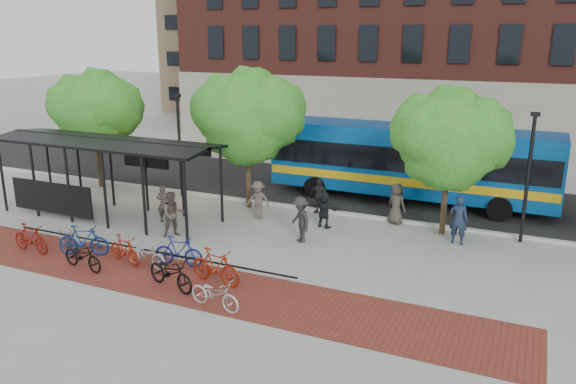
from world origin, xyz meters
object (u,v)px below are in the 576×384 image
at_px(bike_5, 124,250).
at_px(pedestrian_6, 396,204).
at_px(bike_1, 31,238).
at_px(bike_4, 83,256).
at_px(bike_9, 216,266).
at_px(pedestrian_8, 173,214).
at_px(bike_6, 146,254).
at_px(bike_10, 215,294).
at_px(tree_b, 249,113).
at_px(lamp_post_left, 179,142).
at_px(tree_a, 96,108).
at_px(bike_8, 171,273).
at_px(pedestrian_9, 300,220).
at_px(tree_c, 452,136).
at_px(pedestrian_3, 258,200).
at_px(bike_2, 69,236).
at_px(bike_3, 84,240).
at_px(pedestrian_5, 324,210).
at_px(pedestrian_7, 459,220).
at_px(bus_shelter, 104,151).
at_px(pedestrian_4, 319,196).
at_px(pedestrian_1, 164,204).
at_px(lamp_post_right, 528,174).
at_px(bike_7, 179,251).
at_px(bus, 410,159).

xyz_separation_m(bike_5, pedestrian_6, (7.80, 8.29, 0.38)).
height_order(bike_1, bike_4, bike_1).
distance_m(bike_9, pedestrian_8, 5.03).
relative_size(bike_6, pedestrian_8, 0.96).
xyz_separation_m(bike_10, pedestrian_8, (-4.78, 4.68, 0.46)).
xyz_separation_m(tree_b, lamp_post_left, (-4.10, 0.25, -1.71)).
height_order(tree_a, bike_8, tree_a).
bearing_deg(pedestrian_9, tree_c, 73.01).
relative_size(bike_1, bike_4, 0.98).
relative_size(tree_c, pedestrian_3, 3.45).
bearing_deg(tree_b, bike_2, -117.57).
relative_size(tree_c, bike_3, 3.06).
distance_m(pedestrian_5, pedestrian_7, 5.45).
xyz_separation_m(pedestrian_5, pedestrian_6, (2.65, 1.74, 0.11)).
xyz_separation_m(bike_5, bike_10, (4.76, -1.64, -0.04)).
distance_m(bike_10, pedestrian_5, 8.20).
distance_m(bus_shelter, pedestrian_4, 9.76).
bearing_deg(tree_b, pedestrian_9, -40.09).
bearing_deg(pedestrian_7, tree_a, 1.34).
height_order(pedestrian_3, pedestrian_9, pedestrian_9).
relative_size(bike_6, pedestrian_3, 1.04).
distance_m(tree_b, pedestrian_6, 7.73).
bearing_deg(bike_2, bike_6, -73.25).
relative_size(tree_b, bike_9, 3.25).
height_order(bike_3, bike_4, bike_3).
xyz_separation_m(pedestrian_3, pedestrian_6, (5.72, 1.86, 0.04)).
relative_size(bike_5, pedestrian_5, 1.10).
xyz_separation_m(lamp_post_left, pedestrian_3, (5.23, -1.71, -1.89)).
bearing_deg(pedestrian_1, bike_3, 73.73).
bearing_deg(pedestrian_5, bike_8, 82.34).
bearing_deg(tree_c, pedestrian_8, -154.05).
xyz_separation_m(bike_8, pedestrian_6, (5.06, 9.32, 0.35)).
height_order(bike_3, pedestrian_9, pedestrian_9).
xyz_separation_m(lamp_post_right, pedestrian_4, (-8.64, 0.20, -1.94)).
distance_m(bus_shelter, tree_c, 14.77).
relative_size(pedestrian_3, pedestrian_4, 1.07).
xyz_separation_m(bike_9, pedestrian_1, (-5.34, 4.48, 0.23)).
height_order(bike_1, pedestrian_7, pedestrian_7).
distance_m(tree_a, pedestrian_5, 13.71).
bearing_deg(pedestrian_7, pedestrian_1, 16.27).
xyz_separation_m(bike_1, bike_10, (8.66, -1.05, -0.08)).
distance_m(bike_1, bike_6, 4.86).
xyz_separation_m(bike_2, pedestrian_8, (2.94, 2.65, 0.47)).
xyz_separation_m(lamp_post_right, pedestrian_7, (-2.27, -1.26, -1.77)).
bearing_deg(bike_7, bike_9, -119.14).
height_order(bus_shelter, pedestrian_6, bus_shelter).
height_order(bike_8, pedestrian_6, pedestrian_6).
relative_size(tree_c, pedestrian_8, 3.18).
distance_m(bus, bike_9, 12.72).
distance_m(bike_6, pedestrian_8, 3.17).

